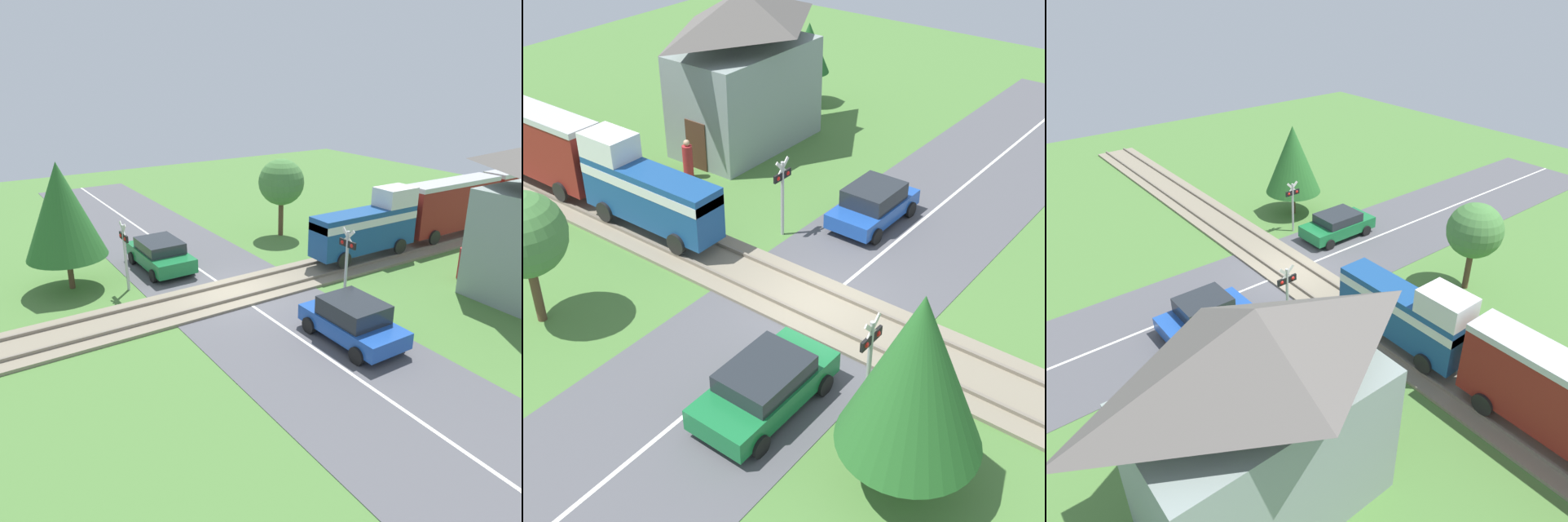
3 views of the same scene
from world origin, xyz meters
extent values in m
plane|color=#4C7A38|center=(0.00, 0.00, 0.00)|extent=(60.00, 60.00, 0.00)
cube|color=#515156|center=(0.00, 0.00, 0.01)|extent=(48.00, 6.40, 0.02)
cube|color=silver|center=(0.00, 0.00, 0.02)|extent=(48.00, 0.12, 0.00)
cube|color=gray|center=(0.00, 0.00, 0.06)|extent=(2.80, 48.00, 0.12)
cube|color=slate|center=(-0.72, 0.00, 0.18)|extent=(0.10, 48.00, 0.12)
cube|color=slate|center=(0.72, 0.00, 0.18)|extent=(0.10, 48.00, 0.12)
cube|color=navy|center=(0.00, 7.18, 1.57)|extent=(1.35, 5.67, 1.90)
cube|color=silver|center=(0.00, 7.18, 2.09)|extent=(1.37, 5.67, 0.36)
cube|color=silver|center=(0.00, 9.11, 2.97)|extent=(1.35, 1.81, 0.90)
cylinder|color=black|center=(-0.72, 5.37, 0.62)|extent=(0.14, 0.76, 0.76)
cylinder|color=black|center=(0.72, 5.37, 0.62)|extent=(0.14, 0.76, 0.76)
cylinder|color=black|center=(-0.72, 9.00, 0.62)|extent=(0.14, 0.76, 0.76)
cylinder|color=black|center=(0.72, 9.00, 0.62)|extent=(0.14, 0.76, 0.76)
cube|color=maroon|center=(0.00, 13.54, 1.82)|extent=(1.35, 6.25, 2.40)
cube|color=#BCBCC1|center=(0.00, 13.54, 3.14)|extent=(1.41, 6.25, 0.24)
cylinder|color=black|center=(-0.72, 11.54, 0.62)|extent=(0.14, 0.76, 0.76)
cylinder|color=black|center=(0.72, 11.54, 0.62)|extent=(0.14, 0.76, 0.76)
cylinder|color=black|center=(-0.72, 15.54, 0.62)|extent=(0.14, 0.76, 0.76)
cylinder|color=black|center=(0.72, 15.54, 0.62)|extent=(0.14, 0.76, 0.76)
cylinder|color=black|center=(-0.72, 18.20, 0.62)|extent=(0.14, 0.76, 0.76)
cylinder|color=black|center=(0.72, 18.20, 0.62)|extent=(0.14, 0.76, 0.76)
cube|color=#197038|center=(-4.34, -1.44, 0.61)|extent=(4.13, 1.84, 0.63)
cube|color=#23282D|center=(-4.34, -1.44, 1.17)|extent=(2.27, 1.70, 0.49)
cylinder|color=black|center=(-3.00, -0.52, 0.30)|extent=(0.60, 0.18, 0.60)
cylinder|color=black|center=(-3.00, -2.36, 0.30)|extent=(0.60, 0.18, 0.60)
cylinder|color=black|center=(-5.69, -0.52, 0.30)|extent=(0.60, 0.18, 0.60)
cylinder|color=black|center=(-5.69, -2.36, 0.30)|extent=(0.60, 0.18, 0.60)
cube|color=#1E4CA8|center=(5.54, 1.44, 0.58)|extent=(3.75, 1.81, 0.56)
cube|color=#23282D|center=(5.54, 1.44, 1.17)|extent=(2.06, 1.67, 0.63)
cylinder|color=black|center=(4.32, 0.53, 0.30)|extent=(0.60, 0.18, 0.60)
cylinder|color=black|center=(4.32, 2.35, 0.30)|extent=(0.60, 0.18, 0.60)
cylinder|color=black|center=(6.75, 0.53, 0.30)|extent=(0.60, 0.18, 0.60)
cylinder|color=black|center=(6.75, 2.35, 0.30)|extent=(0.60, 0.18, 0.60)
cylinder|color=#B7B7B7|center=(-2.81, -3.54, 1.43)|extent=(0.12, 0.12, 2.87)
cube|color=black|center=(-2.81, -3.54, 2.35)|extent=(0.90, 0.08, 0.28)
sphere|color=red|center=(-3.08, -3.54, 2.35)|extent=(0.18, 0.18, 0.18)
sphere|color=red|center=(-2.54, -3.54, 2.35)|extent=(0.18, 0.18, 0.18)
cube|color=silver|center=(-2.81, -3.54, 2.62)|extent=(0.72, 0.04, 0.72)
cube|color=silver|center=(-2.81, -3.54, 2.62)|extent=(0.72, 0.04, 0.72)
cylinder|color=#B7B7B7|center=(2.81, 3.54, 1.43)|extent=(0.12, 0.12, 2.87)
cube|color=black|center=(2.81, 3.54, 2.35)|extent=(0.90, 0.08, 0.28)
sphere|color=red|center=(3.08, 3.54, 2.35)|extent=(0.18, 0.18, 0.18)
sphere|color=red|center=(2.54, 3.54, 2.35)|extent=(0.18, 0.18, 0.18)
cube|color=silver|center=(2.81, 3.54, 2.62)|extent=(0.72, 0.04, 0.72)
cube|color=silver|center=(2.81, 3.54, 2.62)|extent=(0.72, 0.04, 0.72)
cube|color=#472D1E|center=(4.87, 9.68, 1.05)|extent=(0.06, 1.10, 2.10)
cylinder|color=#B2282D|center=(4.03, 9.38, 0.71)|extent=(0.41, 0.41, 1.42)
sphere|color=tan|center=(4.03, 9.38, 1.55)|extent=(0.26, 0.26, 0.26)
cylinder|color=brown|center=(-5.60, 6.27, 0.97)|extent=(0.28, 0.28, 1.94)
sphere|color=#477F3D|center=(-5.60, 6.27, 3.01)|extent=(2.51, 2.51, 2.51)
cylinder|color=brown|center=(-4.32, -5.50, 0.72)|extent=(0.24, 0.24, 1.44)
cone|color=#286628|center=(-4.32, -5.50, 3.41)|extent=(3.28, 3.28, 3.94)
camera|label=1|loc=(16.78, -9.58, 8.74)|focal=35.00mm
camera|label=2|loc=(-14.93, -10.22, 13.60)|focal=50.00mm
camera|label=3|loc=(12.82, 17.47, 13.17)|focal=35.00mm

